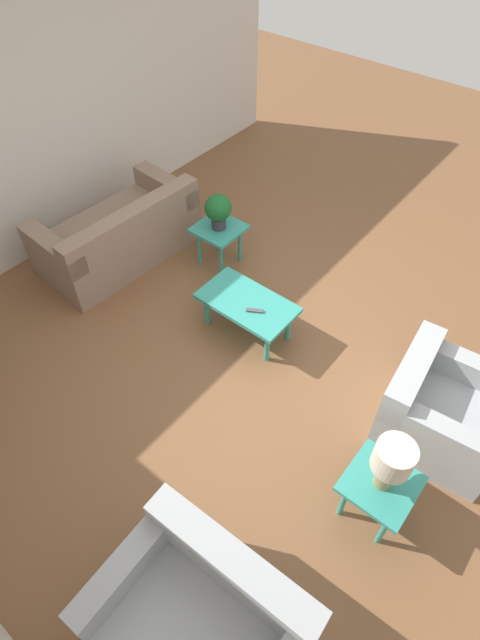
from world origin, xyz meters
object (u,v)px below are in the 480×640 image
at_px(sofa, 120,235).
at_px(loveseat, 203,623).
at_px(side_table_lamp, 379,487).
at_px(armchair, 439,411).
at_px(side_table_plant, 219,233).
at_px(coffee_table, 247,305).
at_px(potted_plant, 218,210).
at_px(table_lamp, 392,461).

bearing_deg(sofa, loveseat, 58.80).
bearing_deg(loveseat, side_table_lamp, 70.52).
height_order(armchair, side_table_plant, armchair).
relative_size(coffee_table, potted_plant, 2.36).
bearing_deg(sofa, side_table_plant, 127.94).
height_order(sofa, armchair, sofa).
xyz_separation_m(coffee_table, potted_plant, (0.90, -0.63, 0.35)).
height_order(sofa, coffee_table, sofa).
bearing_deg(loveseat, armchair, 75.72).
xyz_separation_m(coffee_table, table_lamp, (-1.86, 0.83, 0.44)).
bearing_deg(armchair, potted_plant, 72.99).
distance_m(side_table_plant, table_lamp, 3.15).
relative_size(loveseat, table_lamp, 2.59).
distance_m(loveseat, side_table_plant, 3.69).
bearing_deg(potted_plant, side_table_plant, -90.00).
distance_m(loveseat, table_lamp, 1.54).
relative_size(loveseat, potted_plant, 3.16).
xyz_separation_m(armchair, potted_plant, (2.81, -0.54, 0.40)).
distance_m(sofa, side_table_plant, 1.13).
xyz_separation_m(coffee_table, side_table_lamp, (-1.86, 0.83, 0.04)).
bearing_deg(table_lamp, coffee_table, -24.16).
bearing_deg(loveseat, coffee_table, 120.28).
distance_m(armchair, loveseat, 2.37).
distance_m(armchair, side_table_lamp, 0.93).
distance_m(side_table_plant, potted_plant, 0.31).
bearing_deg(sofa, armchair, 94.69).
height_order(side_table_plant, table_lamp, table_lamp).
distance_m(armchair, potted_plant, 2.89).
xyz_separation_m(sofa, armchair, (-3.73, -0.10, 0.01)).
distance_m(side_table_lamp, table_lamp, 0.40).
relative_size(sofa, armchair, 1.81).
relative_size(coffee_table, side_table_lamp, 1.92).
xyz_separation_m(loveseat, potted_plant, (2.33, -2.86, 0.41)).
relative_size(sofa, side_table_plant, 3.67).
bearing_deg(coffee_table, sofa, 0.31).
relative_size(side_table_plant, potted_plant, 1.23).
relative_size(loveseat, side_table_lamp, 2.57).
bearing_deg(side_table_lamp, potted_plant, -27.98).
xyz_separation_m(armchair, side_table_lamp, (0.06, 0.93, 0.09)).
bearing_deg(potted_plant, coffee_table, 144.90).
distance_m(sofa, side_table_lamp, 3.77).
xyz_separation_m(sofa, potted_plant, (-0.92, -0.64, 0.41)).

